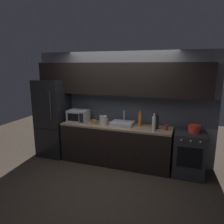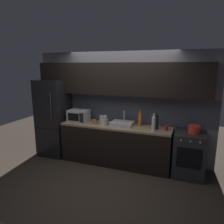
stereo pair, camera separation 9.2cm
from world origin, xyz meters
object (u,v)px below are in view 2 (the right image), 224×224
Objects in this scene: microwave at (79,116)px; mug_amber at (94,122)px; wine_bottle_orange at (140,119)px; refrigerator at (54,118)px; cooking_pot at (194,129)px; wine_bottle_dark at (157,122)px; wine_bottle_clear at (153,124)px; kettle at (103,120)px; oven_range at (189,154)px; mug_red at (166,128)px.

mug_amber is at bearing -6.74° from microwave.
microwave is 1.44m from wine_bottle_orange.
cooking_pot is at bearing 0.00° from refrigerator.
wine_bottle_orange is 1.03m from mug_amber.
refrigerator is 5.37× the size of wine_bottle_dark.
wine_bottle_clear reaches higher than microwave.
cooking_pot is (2.12, 0.03, 0.03)m from mug_amber.
wine_bottle_clear reaches higher than kettle.
cooking_pot reaches higher than mug_amber.
microwave is (0.68, 0.02, 0.11)m from refrigerator.
oven_range is (3.17, -0.00, -0.48)m from refrigerator.
cooking_pot is at bearing -0.41° from microwave.
refrigerator is at bearing -178.45° from microwave.
kettle is at bearing 172.51° from wine_bottle_clear.
refrigerator reaches higher than mug_red.
wine_bottle_dark is 0.22m from mug_red.
wine_bottle_clear is 4.27× the size of mug_amber.
mug_red is at bearing 39.86° from wine_bottle_clear.
mug_red reaches higher than oven_range.
mug_amber is at bearing -1.67° from refrigerator.
wine_bottle_orange is 1.50× the size of cooking_pot.
microwave is at bearing 179.59° from cooking_pot.
wine_bottle_orange is at bearing 172.34° from oven_range.
microwave is at bearing 173.26° from mug_amber.
kettle is 0.66× the size of wine_bottle_orange.
oven_range is 2.12m from mug_amber.
mug_amber is at bearing -178.14° from wine_bottle_dark.
oven_range is 10.26× the size of mug_amber.
wine_bottle_dark reaches higher than wine_bottle_orange.
refrigerator is 5.47× the size of wine_bottle_orange.
wine_bottle_dark is (2.50, 0.01, 0.12)m from refrigerator.
cooking_pot is at bearing 1.37° from oven_range.
kettle reaches higher than oven_range.
cooking_pot reaches higher than oven_range.
wine_bottle_orange is at bearing 172.80° from cooking_pot.
kettle is 1.14m from wine_bottle_clear.
wine_bottle_orange is 3.87× the size of mug_amber.
wine_bottle_clear is (1.79, -0.22, 0.02)m from microwave.
kettle is 1.89m from cooking_pot.
wine_bottle_clear is 0.32m from mug_red.
microwave is 2.05× the size of kettle.
mug_amber is at bearing -170.32° from wine_bottle_orange.
cooking_pot reaches higher than mug_red.
kettle is at bearing -178.45° from oven_range.
wine_bottle_dark is 3.26× the size of mug_red.
wine_bottle_orange reaches higher than mug_red.
mug_red is at bearing -14.12° from wine_bottle_orange.
wine_bottle_orange is at bearing 165.88° from mug_red.
oven_range is 0.53m from cooking_pot.
kettle reaches higher than cooking_pot.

